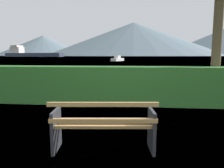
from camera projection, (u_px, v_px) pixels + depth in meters
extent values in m
plane|color=#4C6B33|center=(104.00, 149.00, 3.55)|extent=(1400.00, 1400.00, 0.00)
plane|color=#7A99A8|center=(133.00, 56.00, 306.55)|extent=(620.00, 620.00, 0.00)
cube|color=tan|center=(103.00, 127.00, 3.30)|extent=(1.64, 0.22, 0.04)
cube|color=tan|center=(104.00, 123.00, 3.49)|extent=(1.64, 0.22, 0.04)
cube|color=tan|center=(104.00, 119.00, 3.68)|extent=(1.64, 0.22, 0.04)
cube|color=tan|center=(103.00, 121.00, 3.21)|extent=(1.64, 0.20, 0.06)
cube|color=tan|center=(103.00, 104.00, 3.13)|extent=(1.64, 0.20, 0.06)
cube|color=#2D2D33|center=(56.00, 130.00, 3.49)|extent=(0.10, 0.51, 0.68)
cube|color=#2D2D33|center=(152.00, 130.00, 3.48)|extent=(0.10, 0.51, 0.68)
cube|color=#2D6B28|center=(118.00, 85.00, 6.86)|extent=(8.93, 0.89, 1.19)
cylinder|color=brown|center=(217.00, 42.00, 6.93)|extent=(0.30, 0.30, 3.97)
cube|color=#2D384C|center=(34.00, 55.00, 216.29)|extent=(65.70, 24.47, 3.77)
cube|color=silver|center=(17.00, 50.00, 222.47)|extent=(13.42, 11.00, 6.03)
cube|color=beige|center=(17.00, 46.00, 221.94)|extent=(10.21, 11.08, 1.88)
cube|color=silver|center=(117.00, 60.00, 56.62)|extent=(3.28, 5.28, 0.77)
cube|color=silver|center=(117.00, 57.00, 56.52)|extent=(1.69, 2.09, 0.72)
cone|color=slate|center=(43.00, 46.00, 596.24)|extent=(250.95, 250.95, 55.52)
cone|color=slate|center=(133.00, 39.00, 536.54)|extent=(433.53, 433.53, 82.46)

